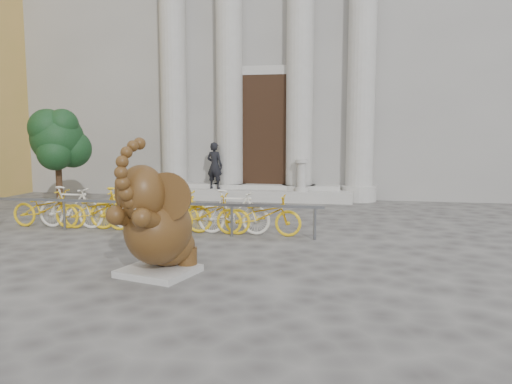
% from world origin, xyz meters
% --- Properties ---
extents(ground, '(80.00, 80.00, 0.00)m').
position_xyz_m(ground, '(0.00, 0.00, 0.00)').
color(ground, '#474442').
rests_on(ground, ground).
extents(classical_building, '(22.00, 10.70, 12.00)m').
position_xyz_m(classical_building, '(0.00, 14.93, 5.98)').
color(classical_building, gray).
rests_on(classical_building, ground).
extents(entrance_steps, '(6.00, 1.20, 0.36)m').
position_xyz_m(entrance_steps, '(0.00, 9.40, 0.18)').
color(entrance_steps, '#A8A59E').
rests_on(entrance_steps, ground).
extents(elephant_statue, '(1.42, 1.71, 2.17)m').
position_xyz_m(elephant_statue, '(-0.11, 0.31, 0.79)').
color(elephant_statue, '#A8A59E').
rests_on(elephant_statue, ground).
extents(bike_rack, '(8.00, 0.53, 1.00)m').
position_xyz_m(bike_rack, '(-1.62, 3.65, 0.50)').
color(bike_rack, slate).
rests_on(bike_rack, ground).
extents(tree, '(1.69, 1.54, 2.93)m').
position_xyz_m(tree, '(-5.37, 6.07, 2.04)').
color(tree, '#332114').
rests_on(tree, ground).
extents(pedestrian, '(0.65, 0.52, 1.58)m').
position_xyz_m(pedestrian, '(-1.61, 9.29, 1.15)').
color(pedestrian, black).
rests_on(pedestrian, entrance_steps).
extents(balustrade_post, '(0.42, 0.42, 1.03)m').
position_xyz_m(balustrade_post, '(1.36, 9.10, 0.84)').
color(balustrade_post, '#A8A59E').
rests_on(balustrade_post, entrance_steps).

